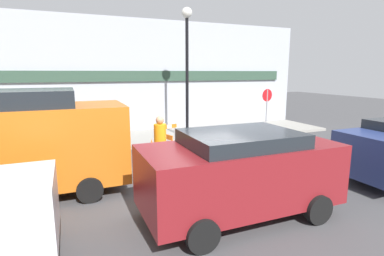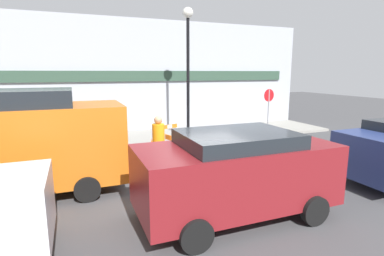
{
  "view_description": "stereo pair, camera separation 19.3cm",
  "coord_description": "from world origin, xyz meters",
  "views": [
    {
      "loc": [
        -3.29,
        -6.86,
        2.98
      ],
      "look_at": [
        0.8,
        2.93,
        1.0
      ],
      "focal_mm": 28.0,
      "sensor_mm": 36.0,
      "label": 1
    },
    {
      "loc": [
        -3.11,
        -6.94,
        2.98
      ],
      "look_at": [
        0.8,
        2.93,
        1.0
      ],
      "focal_mm": 28.0,
      "sensor_mm": 36.0,
      "label": 2
    }
  ],
  "objects": [
    {
      "name": "ground_plane",
      "position": [
        0.0,
        0.0,
        0.0
      ],
      "size": [
        60.0,
        60.0,
        0.0
      ],
      "primitive_type": "plane",
      "color": "#424244"
    },
    {
      "name": "sidewalk_slab",
      "position": [
        0.0,
        6.07,
        0.06
      ],
      "size": [
        18.0,
        3.15,
        0.12
      ],
      "color": "gray",
      "rests_on": "ground_plane"
    },
    {
      "name": "storefront_facade",
      "position": [
        0.0,
        7.72,
        2.75
      ],
      "size": [
        18.0,
        0.22,
        5.5
      ],
      "color": "#A3A8B2",
      "rests_on": "ground_plane"
    },
    {
      "name": "streetlamp_post",
      "position": [
        1.47,
        5.08,
        3.62
      ],
      "size": [
        0.44,
        0.44,
        5.47
      ],
      "color": "black",
      "rests_on": "sidewalk_slab"
    },
    {
      "name": "stop_sign",
      "position": [
        5.59,
        5.02,
        1.52
      ],
      "size": [
        0.6,
        0.09,
        2.07
      ],
      "rotation": [
        0.0,
        0.0,
        3.27
      ],
      "color": "gray",
      "rests_on": "sidewalk_slab"
    },
    {
      "name": "barricade_0",
      "position": [
        0.28,
        3.96,
        0.52
      ],
      "size": [
        0.72,
        0.35,
        0.99
      ],
      "rotation": [
        0.0,
        0.0,
        3.46
      ],
      "color": "white",
      "rests_on": "ground_plane"
    },
    {
      "name": "barricade_1",
      "position": [
        -0.64,
        1.68,
        0.62
      ],
      "size": [
        0.37,
        0.87,
        1.15
      ],
      "rotation": [
        0.0,
        0.0,
        5.0
      ],
      "color": "white",
      "rests_on": "ground_plane"
    },
    {
      "name": "barricade_2",
      "position": [
        2.41,
        2.19,
        0.55
      ],
      "size": [
        0.16,
        0.81,
        1.03
      ],
      "rotation": [
        0.0,
        0.0,
        7.81
      ],
      "color": "white",
      "rests_on": "ground_plane"
    },
    {
      "name": "traffic_cone_0",
      "position": [
        2.16,
        3.36,
        0.27
      ],
      "size": [
        0.3,
        0.3,
        0.57
      ],
      "color": "black",
      "rests_on": "ground_plane"
    },
    {
      "name": "traffic_cone_1",
      "position": [
        -0.53,
        3.62,
        0.28
      ],
      "size": [
        0.3,
        0.3,
        0.58
      ],
      "color": "black",
      "rests_on": "ground_plane"
    },
    {
      "name": "traffic_cone_2",
      "position": [
        1.24,
        3.82,
        0.25
      ],
      "size": [
        0.3,
        0.3,
        0.51
      ],
      "color": "black",
      "rests_on": "ground_plane"
    },
    {
      "name": "person_worker",
      "position": [
        -0.99,
        0.92,
        0.98
      ],
      "size": [
        0.48,
        0.48,
        1.81
      ],
      "rotation": [
        0.0,
        0.0,
        0.7
      ],
      "color": "#33333D",
      "rests_on": "ground_plane"
    },
    {
      "name": "parked_car_1",
      "position": [
        -0.1,
        -1.81,
        1.01
      ],
      "size": [
        4.08,
        1.99,
        1.81
      ],
      "color": "maroon",
      "rests_on": "ground_plane"
    },
    {
      "name": "work_van",
      "position": [
        -4.56,
        1.06,
        1.4
      ],
      "size": [
        5.19,
        2.14,
        2.58
      ],
      "color": "#D16619",
      "rests_on": "ground_plane"
    }
  ]
}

